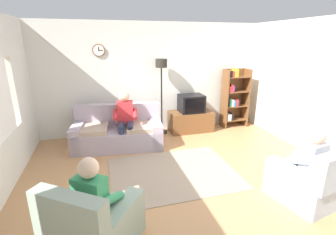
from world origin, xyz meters
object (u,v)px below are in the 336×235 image
couch (118,133)px  person_on_couch (125,117)px  tv_stand (190,121)px  person_in_right_armchair (306,160)px  floor_lamp (161,76)px  person_in_left_armchair (97,197)px  armchair_near_window (94,226)px  armchair_near_bookshelf (309,182)px  bookshelf (233,97)px  tv (191,103)px

couch → person_on_couch: (0.17, -0.11, 0.39)m
tv_stand → person_in_right_armchair: size_ratio=0.98×
floor_lamp → person_in_left_armchair: size_ratio=1.65×
person_on_couch → armchair_near_window: bearing=-103.9°
armchair_near_window → person_in_right_armchair: size_ratio=1.06×
person_on_couch → person_in_left_armchair: 2.68m
couch → person_in_left_armchair: (-0.44, -2.72, 0.29)m
person_on_couch → armchair_near_bookshelf: bearing=-48.2°
couch → armchair_near_bookshelf: (2.50, -2.72, -0.02)m
couch → armchair_near_window: (-0.50, -2.79, -0.02)m
armchair_near_window → armchair_near_bookshelf: (3.00, 0.06, 0.00)m
bookshelf → floor_lamp: (-1.98, 0.03, 0.65)m
tv → person_in_right_armchair: (0.60, -3.08, -0.14)m
couch → floor_lamp: size_ratio=1.08×
armchair_near_bookshelf → couch: bearing=132.6°
floor_lamp → armchair_near_bookshelf: (1.36, -3.30, -1.16)m
bookshelf → person_in_right_armchair: bookshelf is taller
tv_stand → person_in_right_armchair: person_in_right_armchair is taller
armchair_near_window → person_on_couch: 2.79m
bookshelf → floor_lamp: size_ratio=0.85×
tv_stand → armchair_near_bookshelf: (0.61, -3.20, 0.03)m
couch → armchair_near_window: bearing=-100.1°
armchair_near_window → person_in_right_armchair: (2.98, 0.15, 0.32)m
armchair_near_window → person_in_right_armchair: person_in_right_armchair is taller
couch → floor_lamp: 1.71m
armchair_near_bookshelf → person_on_couch: size_ratio=0.82×
couch → armchair_near_bookshelf: same height
tv → armchair_near_window: (-2.39, -3.24, -0.45)m
tv_stand → person_in_left_armchair: 3.97m
floor_lamp → armchair_near_window: size_ratio=1.56×
person_in_right_armchair → floor_lamp: bearing=112.7°
bookshelf → person_in_right_armchair: (-0.64, -3.18, -0.20)m
person_on_couch → tv: bearing=17.9°
tv_stand → tv: bearing=-90.0°
couch → bookshelf: (3.13, 0.54, 0.49)m
tv → armchair_near_bookshelf: tv is taller
tv → person_in_left_armchair: (-2.33, -3.16, -0.14)m
floor_lamp → person_in_right_armchair: bearing=-67.3°
person_in_left_armchair → bookshelf: bearing=42.4°
floor_lamp → bookshelf: bearing=-0.8°
person_in_right_armchair → tv: bearing=101.0°
bookshelf → armchair_near_window: size_ratio=1.33×
tv_stand → armchair_near_window: size_ratio=0.93×
armchair_near_window → armchair_near_bookshelf: 3.00m
tv_stand → armchair_near_bookshelf: size_ratio=1.08×
couch → tv_stand: 1.95m
couch → tv: 1.99m
person_on_couch → person_in_right_armchair: size_ratio=1.11×
tv_stand → person_on_couch: size_ratio=0.89×
couch → person_on_couch: size_ratio=1.61×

